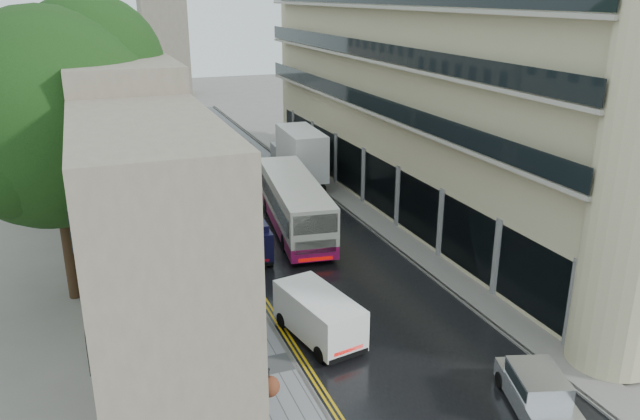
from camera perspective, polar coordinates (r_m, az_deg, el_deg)
road at (r=40.81m, az=-3.83°, el=-0.53°), size 9.00×85.00×0.02m
left_sidewalk at (r=39.61m, az=-11.94°, el=-1.47°), size 2.70×85.00×0.12m
right_sidewalk at (r=42.59m, az=3.12°, el=0.41°), size 1.80×85.00×0.12m
old_shop_row at (r=40.08m, az=-18.24°, el=7.08°), size 4.50×56.00×12.00m
modern_block at (r=41.82m, az=10.38°, el=9.59°), size 8.00×40.00×14.00m
tree_near at (r=30.10m, az=-23.02°, el=4.57°), size 10.56×10.56×13.89m
tree_far at (r=42.96m, az=-22.20°, el=7.70°), size 9.24×9.24×12.46m
cream_bus at (r=34.71m, az=-3.30°, el=-1.34°), size 4.13×11.84×3.16m
white_lorry at (r=45.19m, az=-2.70°, el=4.31°), size 2.89×8.29×4.29m
silver_hatchback at (r=22.32m, az=18.68°, el=-17.59°), size 2.87×4.33×1.49m
white_van at (r=24.77m, az=0.03°, el=-11.69°), size 2.73×4.81×2.05m
navy_van at (r=33.08m, az=-7.41°, el=-3.36°), size 2.07×4.58×2.29m
pedestrian at (r=35.87m, az=-12.01°, el=-2.09°), size 0.72×0.56×1.75m
lamp_post_near at (r=28.55m, az=-7.63°, el=-1.31°), size 0.86×0.34×7.45m
lamp_post_far at (r=45.86m, az=-12.47°, el=5.97°), size 0.81×0.32×7.00m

